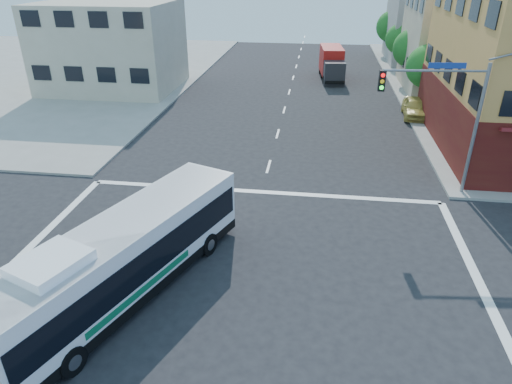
# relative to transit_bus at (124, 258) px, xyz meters

# --- Properties ---
(ground) EXTENTS (120.00, 120.00, 0.00)m
(ground) POSITION_rel_transit_bus_xyz_m (3.92, -0.32, -1.66)
(ground) COLOR black
(ground) RESTS_ON ground
(building_east_near) EXTENTS (12.06, 10.06, 9.00)m
(building_east_near) POSITION_rel_transit_bus_xyz_m (20.90, 33.66, 2.85)
(building_east_near) COLOR beige
(building_east_near) RESTS_ON ground
(building_east_far) EXTENTS (12.06, 10.06, 10.00)m
(building_east_far) POSITION_rel_transit_bus_xyz_m (20.90, 47.66, 3.35)
(building_east_far) COLOR #979692
(building_east_far) RESTS_ON ground
(building_west) EXTENTS (12.06, 10.06, 8.00)m
(building_west) POSITION_rel_transit_bus_xyz_m (-13.10, 29.66, 2.35)
(building_west) COLOR beige
(building_west) RESTS_ON ground
(signal_mast_ne) EXTENTS (7.91, 1.13, 8.07)m
(signal_mast_ne) POSITION_rel_transit_bus_xyz_m (13.00, 10.30, 3.32)
(signal_mast_ne) COLOR gray
(signal_mast_ne) RESTS_ON ground
(street_tree_a) EXTENTS (3.60, 3.60, 5.53)m
(street_tree_a) POSITION_rel_transit_bus_xyz_m (15.82, 27.60, 1.93)
(street_tree_a) COLOR #3C2215
(street_tree_a) RESTS_ON ground
(street_tree_b) EXTENTS (3.80, 3.80, 5.79)m
(street_tree_b) POSITION_rel_transit_bus_xyz_m (15.82, 35.60, 2.09)
(street_tree_b) COLOR #3C2215
(street_tree_b) RESTS_ON ground
(street_tree_c) EXTENTS (3.40, 3.40, 5.29)m
(street_tree_c) POSITION_rel_transit_bus_xyz_m (15.82, 43.60, 1.80)
(street_tree_c) COLOR #3C2215
(street_tree_c) RESTS_ON ground
(street_tree_d) EXTENTS (4.00, 4.00, 6.03)m
(street_tree_d) POSITION_rel_transit_bus_xyz_m (15.82, 51.60, 2.22)
(street_tree_d) COLOR #3C2215
(street_tree_d) RESTS_ON ground
(transit_bus) EXTENTS (6.43, 11.55, 3.39)m
(transit_bus) POSITION_rel_transit_bus_xyz_m (0.00, 0.00, 0.00)
(transit_bus) COLOR black
(transit_bus) RESTS_ON ground
(box_truck) EXTENTS (2.69, 7.28, 3.20)m
(box_truck) POSITION_rel_transit_bus_xyz_m (7.94, 36.64, -0.10)
(box_truck) COLOR #25252A
(box_truck) RESTS_ON ground
(parked_car) EXTENTS (2.10, 4.63, 1.54)m
(parked_car) POSITION_rel_transit_bus_xyz_m (14.49, 24.23, -0.89)
(parked_car) COLOR #B8A748
(parked_car) RESTS_ON ground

